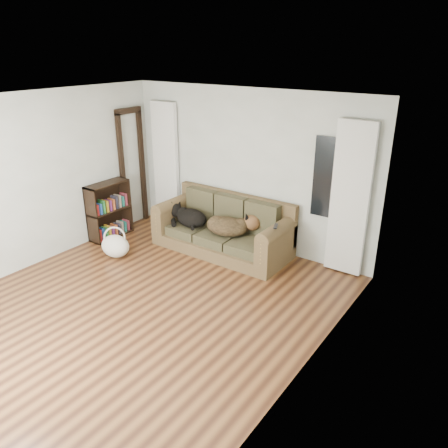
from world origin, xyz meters
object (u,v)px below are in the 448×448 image
Objects in this scene: dog_black_lab at (189,217)px; tote_bag at (116,247)px; bookshelf at (109,210)px; dog_shepherd at (230,226)px; sofa at (222,226)px.

dog_black_lab reaches higher than tote_bag.
bookshelf is (-1.35, -0.58, 0.02)m from dog_black_lab.
dog_shepherd reaches higher than tote_bag.
sofa is 3.17× the size of dog_shepherd.
sofa is 2.29× the size of bookshelf.
sofa is 0.19m from dog_shepherd.
dog_black_lab is at bearing -6.18° from dog_shepherd.
bookshelf is at bearing -135.85° from dog_black_lab.
dog_shepherd reaches higher than dog_black_lab.
dog_shepherd is 0.72× the size of bookshelf.
dog_shepherd is 1.88m from tote_bag.
tote_bag is (-0.66, -1.09, -0.32)m from dog_black_lab.
tote_bag is (-1.28, -1.17, -0.29)m from sofa.
dog_black_lab is 1.32m from tote_bag.
dog_shepherd is 2.24m from bookshelf.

